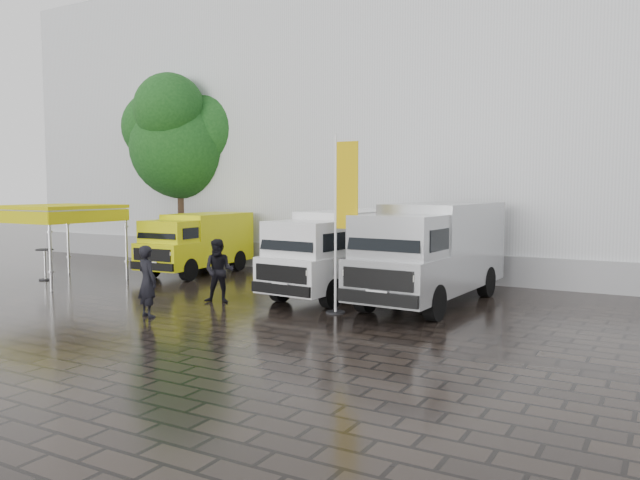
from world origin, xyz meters
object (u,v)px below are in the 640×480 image
at_px(van_yellow, 197,244).
at_px(person_tent, 219,271).
at_px(van_white, 342,254).
at_px(cocktail_table, 45,265).
at_px(flagpole, 342,216).
at_px(person_front, 147,281).
at_px(van_silver, 431,254).
at_px(canopy_tent, 57,210).

xyz_separation_m(van_yellow, person_tent, (4.42, -4.17, -0.23)).
relative_size(van_white, cocktail_table, 5.34).
xyz_separation_m(van_white, cocktail_table, (-10.46, -2.40, -0.72)).
relative_size(flagpole, person_front, 2.53).
bearing_deg(person_front, van_silver, -120.40).
relative_size(canopy_tent, cocktail_table, 3.01).
height_order(cocktail_table, person_front, person_front).
bearing_deg(person_tent, van_white, 23.56).
distance_m(van_silver, person_tent, 5.95).
xyz_separation_m(van_silver, canopy_tent, (-12.54, -2.40, 1.08)).
bearing_deg(van_silver, person_tent, -149.48).
distance_m(van_silver, cocktail_table, 13.50).
height_order(van_yellow, person_tent, van_yellow).
bearing_deg(person_front, flagpole, -129.30).
height_order(van_white, person_tent, van_white).
height_order(van_silver, cocktail_table, van_silver).
xyz_separation_m(cocktail_table, person_tent, (8.00, -0.33, 0.35)).
relative_size(canopy_tent, person_tent, 1.84).
distance_m(van_yellow, cocktail_table, 5.28).
distance_m(van_white, canopy_tent, 10.10).
bearing_deg(van_yellow, van_silver, -11.54).
distance_m(van_yellow, person_tent, 6.08).
bearing_deg(van_yellow, cocktail_table, -136.16).
bearing_deg(person_front, person_tent, -80.09).
bearing_deg(cocktail_table, person_front, -19.87).
height_order(van_white, van_silver, van_silver).
height_order(van_white, cocktail_table, van_white).
bearing_deg(flagpole, person_front, -145.57).
height_order(van_silver, person_tent, van_silver).
distance_m(van_yellow, van_silver, 9.78).
xyz_separation_m(van_yellow, van_white, (6.88, -1.44, 0.14)).
height_order(van_yellow, person_front, van_yellow).
relative_size(cocktail_table, person_front, 0.61).
bearing_deg(cocktail_table, flagpole, -0.18).
xyz_separation_m(canopy_tent, cocktail_table, (-0.72, -0.03, -1.93)).
relative_size(van_white, person_tent, 3.25).
xyz_separation_m(van_yellow, flagpole, (8.17, -3.88, 1.39)).
bearing_deg(person_tent, person_front, -120.78).
height_order(van_yellow, van_white, van_white).
relative_size(van_silver, person_tent, 3.59).
bearing_deg(van_silver, van_white, -176.60).
height_order(van_white, flagpole, flagpole).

